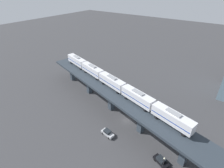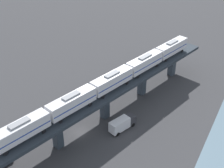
{
  "view_description": "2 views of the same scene",
  "coord_description": "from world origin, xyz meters",
  "px_view_note": "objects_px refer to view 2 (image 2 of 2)",
  "views": [
    {
      "loc": [
        40.52,
        23.21,
        42.09
      ],
      "look_at": [
        -3.77,
        -9.02,
        9.94
      ],
      "focal_mm": 28.0,
      "sensor_mm": 36.0,
      "label": 1
    },
    {
      "loc": [
        -34.47,
        46.81,
        49.31
      ],
      "look_at": [
        -3.77,
        -9.02,
        9.94
      ],
      "focal_mm": 50.0,
      "sensor_mm": 36.0,
      "label": 2
    }
  ],
  "objects_px": {
    "delivery_truck": "(122,124)",
    "street_car_black": "(2,160)",
    "street_car_silver": "(52,115)",
    "subway_train": "(112,80)"
  },
  "relations": [
    {
      "from": "subway_train",
      "to": "delivery_truck",
      "type": "height_order",
      "value": "subway_train"
    },
    {
      "from": "street_car_black",
      "to": "street_car_silver",
      "type": "height_order",
      "value": "same"
    },
    {
      "from": "subway_train",
      "to": "street_car_black",
      "type": "distance_m",
      "value": 30.03
    },
    {
      "from": "street_car_silver",
      "to": "delivery_truck",
      "type": "relative_size",
      "value": 0.62
    },
    {
      "from": "subway_train",
      "to": "street_car_silver",
      "type": "bearing_deg",
      "value": 30.75
    },
    {
      "from": "street_car_black",
      "to": "street_car_silver",
      "type": "xyz_separation_m",
      "value": [
        0.44,
        -17.55,
        0.0
      ]
    },
    {
      "from": "subway_train",
      "to": "street_car_black",
      "type": "bearing_deg",
      "value": 63.5
    },
    {
      "from": "street_car_black",
      "to": "street_car_silver",
      "type": "distance_m",
      "value": 17.56
    },
    {
      "from": "subway_train",
      "to": "street_car_silver",
      "type": "relative_size",
      "value": 13.18
    },
    {
      "from": "delivery_truck",
      "to": "street_car_black",
      "type": "bearing_deg",
      "value": 52.35
    }
  ]
}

